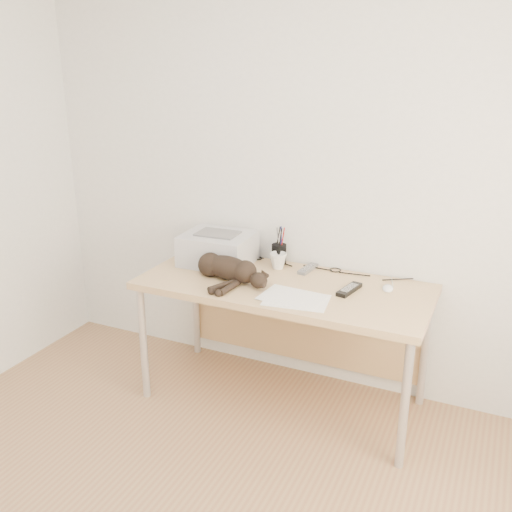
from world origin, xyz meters
The scene contains 11 objects.
wall_back centered at (0.00, 1.75, 1.30)m, with size 3.50×3.50×0.00m, color white.
desk centered at (0.00, 1.48, 0.61)m, with size 1.60×0.70×0.74m.
printer centered at (-0.49, 1.54, 0.83)m, with size 0.42×0.36×0.19m.
papers centered at (0.13, 1.21, 0.74)m, with size 0.38×0.28×0.01m.
cat centered at (-0.32, 1.32, 0.80)m, with size 0.62×0.36×0.14m.
mug centered at (-0.12, 1.60, 0.79)m, with size 0.10×0.10×0.09m, color silver.
pen_cup centered at (-0.15, 1.68, 0.80)m, with size 0.09×0.09×0.23m.
remote_grey centered at (0.05, 1.64, 0.75)m, with size 0.05×0.18×0.02m, color slate.
remote_black centered at (0.36, 1.43, 0.75)m, with size 0.06×0.20×0.02m, color black.
mouse centered at (0.54, 1.55, 0.76)m, with size 0.06×0.10×0.03m, color white.
cable_tangle centered at (0.00, 1.70, 0.75)m, with size 1.36×0.07×0.01m, color black, non-canonical shape.
Camera 1 is at (1.08, -1.33, 1.92)m, focal length 40.00 mm.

